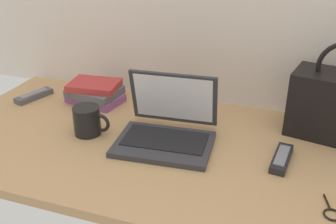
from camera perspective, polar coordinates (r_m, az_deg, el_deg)
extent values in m
cube|color=tan|center=(1.32, 0.38, -5.31)|extent=(1.60, 0.76, 0.03)
cube|color=#2D2D33|center=(1.30, -0.62, -4.63)|extent=(0.33, 0.24, 0.02)
cube|color=black|center=(1.31, -0.45, -3.90)|extent=(0.28, 0.16, 0.00)
cube|color=#2D2D33|center=(1.37, 0.82, 2.00)|extent=(0.30, 0.08, 0.20)
cube|color=white|center=(1.36, 0.76, 1.96)|extent=(0.27, 0.07, 0.17)
cylinder|color=black|center=(1.39, -11.48, -1.21)|extent=(0.09, 0.09, 0.10)
torus|color=black|center=(1.36, -9.59, -1.55)|extent=(0.07, 0.01, 0.07)
cylinder|color=brown|center=(1.37, -11.64, 0.41)|extent=(0.08, 0.08, 0.00)
cube|color=black|center=(1.27, 15.88, -6.41)|extent=(0.06, 0.16, 0.02)
cube|color=slate|center=(1.27, 15.95, -5.94)|extent=(0.04, 0.12, 0.00)
cube|color=#4C4C51|center=(1.73, -18.56, 2.19)|extent=(0.09, 0.17, 0.02)
cube|color=slate|center=(1.72, -18.62, 2.57)|extent=(0.07, 0.12, 0.00)
torus|color=black|center=(1.11, 22.42, -13.38)|extent=(0.06, 0.06, 0.01)
cube|color=black|center=(1.15, 21.71, -11.78)|extent=(0.02, 0.06, 0.00)
cube|color=#8C4C8C|center=(1.64, -10.31, 1.95)|extent=(0.23, 0.17, 0.03)
cube|color=#595960|center=(1.62, -10.39, 2.90)|extent=(0.21, 0.17, 0.03)
cube|color=#B23333|center=(1.61, -10.47, 3.78)|extent=(0.20, 0.16, 0.03)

